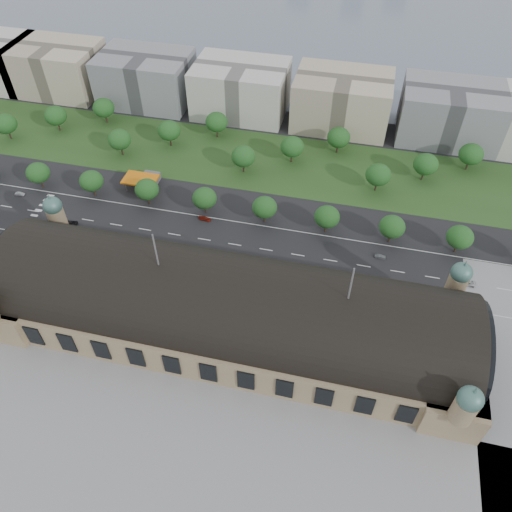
% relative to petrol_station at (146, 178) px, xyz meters
% --- Properties ---
extents(ground, '(900.00, 900.00, 0.00)m').
position_rel_petrol_station_xyz_m(ground, '(53.91, -65.28, -2.95)').
color(ground, black).
rests_on(ground, ground).
extents(station, '(150.00, 48.40, 44.30)m').
position_rel_petrol_station_xyz_m(station, '(53.91, -65.28, 7.33)').
color(station, '#98815E').
rests_on(station, ground).
extents(plaza_south, '(190.00, 48.00, 0.12)m').
position_rel_petrol_station_xyz_m(plaza_south, '(63.91, -109.28, -2.95)').
color(plaza_south, gray).
rests_on(plaza_south, ground).
extents(road_slab, '(260.00, 26.00, 0.10)m').
position_rel_petrol_station_xyz_m(road_slab, '(33.91, -27.28, -2.95)').
color(road_slab, black).
rests_on(road_slab, ground).
extents(grass_belt, '(300.00, 45.00, 0.10)m').
position_rel_petrol_station_xyz_m(grass_belt, '(38.91, 27.72, -2.95)').
color(grass_belt, '#28451B').
rests_on(grass_belt, ground).
extents(petrol_station, '(14.00, 13.00, 5.05)m').
position_rel_petrol_station_xyz_m(petrol_station, '(0.00, 0.00, 0.00)').
color(petrol_station, orange).
rests_on(petrol_station, ground).
extents(lake, '(700.00, 320.00, 0.08)m').
position_rel_petrol_station_xyz_m(lake, '(53.91, 232.72, -2.95)').
color(lake, slate).
rests_on(lake, ground).
extents(office_1, '(45.00, 32.00, 24.00)m').
position_rel_petrol_station_xyz_m(office_1, '(-76.09, 67.72, 9.05)').
color(office_1, '#C0B197').
rests_on(office_1, ground).
extents(office_2, '(45.00, 32.00, 24.00)m').
position_rel_petrol_station_xyz_m(office_2, '(-26.09, 67.72, 9.05)').
color(office_2, gray).
rests_on(office_2, ground).
extents(office_3, '(45.00, 32.00, 24.00)m').
position_rel_petrol_station_xyz_m(office_3, '(23.91, 67.72, 9.05)').
color(office_3, beige).
rests_on(office_3, ground).
extents(office_4, '(45.00, 32.00, 24.00)m').
position_rel_petrol_station_xyz_m(office_4, '(73.91, 67.72, 9.05)').
color(office_4, '#C0B197').
rests_on(office_4, ground).
extents(office_5, '(45.00, 32.00, 24.00)m').
position_rel_petrol_station_xyz_m(office_5, '(123.91, 67.72, 9.05)').
color(office_5, gray).
rests_on(office_5, ground).
extents(tree_row_1, '(9.60, 9.60, 11.52)m').
position_rel_petrol_station_xyz_m(tree_row_1, '(-42.09, -12.28, 4.48)').
color(tree_row_1, '#2D2116').
rests_on(tree_row_1, ground).
extents(tree_row_2, '(9.60, 9.60, 11.52)m').
position_rel_petrol_station_xyz_m(tree_row_2, '(-18.09, -12.28, 4.48)').
color(tree_row_2, '#2D2116').
rests_on(tree_row_2, ground).
extents(tree_row_3, '(9.60, 9.60, 11.52)m').
position_rel_petrol_station_xyz_m(tree_row_3, '(5.91, -12.28, 4.48)').
color(tree_row_3, '#2D2116').
rests_on(tree_row_3, ground).
extents(tree_row_4, '(9.60, 9.60, 11.52)m').
position_rel_petrol_station_xyz_m(tree_row_4, '(29.91, -12.28, 4.48)').
color(tree_row_4, '#2D2116').
rests_on(tree_row_4, ground).
extents(tree_row_5, '(9.60, 9.60, 11.52)m').
position_rel_petrol_station_xyz_m(tree_row_5, '(53.91, -12.28, 4.48)').
color(tree_row_5, '#2D2116').
rests_on(tree_row_5, ground).
extents(tree_row_6, '(9.60, 9.60, 11.52)m').
position_rel_petrol_station_xyz_m(tree_row_6, '(77.91, -12.28, 4.48)').
color(tree_row_6, '#2D2116').
rests_on(tree_row_6, ground).
extents(tree_row_7, '(9.60, 9.60, 11.52)m').
position_rel_petrol_station_xyz_m(tree_row_7, '(101.91, -12.28, 4.48)').
color(tree_row_7, '#2D2116').
rests_on(tree_row_7, ground).
extents(tree_row_8, '(9.60, 9.60, 11.52)m').
position_rel_petrol_station_xyz_m(tree_row_8, '(125.91, -12.28, 4.48)').
color(tree_row_8, '#2D2116').
rests_on(tree_row_8, ground).
extents(tree_belt_0, '(10.40, 10.40, 12.48)m').
position_rel_petrol_station_xyz_m(tree_belt_0, '(-76.09, 17.72, 5.10)').
color(tree_belt_0, '#2D2116').
rests_on(tree_belt_0, ground).
extents(tree_belt_1, '(10.40, 10.40, 12.48)m').
position_rel_petrol_station_xyz_m(tree_belt_1, '(-57.09, 29.72, 5.10)').
color(tree_belt_1, '#2D2116').
rests_on(tree_belt_1, ground).
extents(tree_belt_2, '(10.40, 10.40, 12.48)m').
position_rel_petrol_station_xyz_m(tree_belt_2, '(-38.09, 41.72, 5.10)').
color(tree_belt_2, '#2D2116').
rests_on(tree_belt_2, ground).
extents(tree_belt_3, '(10.40, 10.40, 12.48)m').
position_rel_petrol_station_xyz_m(tree_belt_3, '(-19.09, 17.72, 5.10)').
color(tree_belt_3, '#2D2116').
rests_on(tree_belt_3, ground).
extents(tree_belt_4, '(10.40, 10.40, 12.48)m').
position_rel_petrol_station_xyz_m(tree_belt_4, '(-0.09, 29.72, 5.10)').
color(tree_belt_4, '#2D2116').
rests_on(tree_belt_4, ground).
extents(tree_belt_5, '(10.40, 10.40, 12.48)m').
position_rel_petrol_station_xyz_m(tree_belt_5, '(18.91, 41.72, 5.10)').
color(tree_belt_5, '#2D2116').
rests_on(tree_belt_5, ground).
extents(tree_belt_6, '(10.40, 10.40, 12.48)m').
position_rel_petrol_station_xyz_m(tree_belt_6, '(37.91, 17.72, 5.10)').
color(tree_belt_6, '#2D2116').
rests_on(tree_belt_6, ground).
extents(tree_belt_7, '(10.40, 10.40, 12.48)m').
position_rel_petrol_station_xyz_m(tree_belt_7, '(56.91, 29.72, 5.10)').
color(tree_belt_7, '#2D2116').
rests_on(tree_belt_7, ground).
extents(tree_belt_8, '(10.40, 10.40, 12.48)m').
position_rel_petrol_station_xyz_m(tree_belt_8, '(75.91, 41.72, 5.10)').
color(tree_belt_8, '#2D2116').
rests_on(tree_belt_8, ground).
extents(tree_belt_9, '(10.40, 10.40, 12.48)m').
position_rel_petrol_station_xyz_m(tree_belt_9, '(94.91, 17.72, 5.10)').
color(tree_belt_9, '#2D2116').
rests_on(tree_belt_9, ground).
extents(tree_belt_10, '(10.40, 10.40, 12.48)m').
position_rel_petrol_station_xyz_m(tree_belt_10, '(113.91, 29.72, 5.10)').
color(tree_belt_10, '#2D2116').
rests_on(tree_belt_10, ground).
extents(tree_belt_11, '(10.40, 10.40, 12.48)m').
position_rel_petrol_station_xyz_m(tree_belt_11, '(132.91, 41.72, 5.10)').
color(tree_belt_11, '#2D2116').
rests_on(tree_belt_11, ground).
extents(traffic_car_1, '(3.99, 1.82, 1.27)m').
position_rel_petrol_station_xyz_m(traffic_car_1, '(-48.70, -19.32, -2.31)').
color(traffic_car_1, '#9A9CA2').
rests_on(traffic_car_1, ground).
extents(traffic_car_2, '(5.77, 3.10, 1.54)m').
position_rel_petrol_station_xyz_m(traffic_car_2, '(-19.47, -31.18, -2.18)').
color(traffic_car_2, black).
rests_on(traffic_car_2, ground).
extents(traffic_car_3, '(4.97, 2.27, 1.41)m').
position_rel_petrol_station_xyz_m(traffic_car_3, '(30.88, -16.55, -2.25)').
color(traffic_car_3, maroon).
rests_on(traffic_car_3, ground).
extents(traffic_car_5, '(3.92, 1.38, 1.29)m').
position_rel_petrol_station_xyz_m(traffic_car_5, '(99.36, -21.78, -2.30)').
color(traffic_car_5, '#52555A').
rests_on(traffic_car_5, ground).
extents(traffic_car_6, '(6.01, 3.26, 1.60)m').
position_rel_petrol_station_xyz_m(traffic_car_6, '(129.33, -27.62, -2.15)').
color(traffic_car_6, silver).
rests_on(traffic_car_6, ground).
extents(parked_car_0, '(4.15, 3.18, 1.31)m').
position_rel_petrol_station_xyz_m(parked_car_0, '(-1.53, -44.28, -2.29)').
color(parked_car_0, black).
rests_on(parked_car_0, ground).
extents(parked_car_1, '(6.37, 5.59, 1.63)m').
position_rel_petrol_station_xyz_m(parked_car_1, '(5.58, -40.67, -2.13)').
color(parked_car_1, maroon).
rests_on(parked_car_1, ground).
extents(parked_car_2, '(5.44, 4.37, 1.48)m').
position_rel_petrol_station_xyz_m(parked_car_2, '(-2.03, -44.28, -2.21)').
color(parked_car_2, '#172440').
rests_on(parked_car_2, ground).
extents(parked_car_3, '(4.32, 3.07, 1.36)m').
position_rel_petrol_station_xyz_m(parked_car_3, '(-1.91, -41.20, -2.27)').
color(parked_car_3, '#55595D').
rests_on(parked_car_3, ground).
extents(parked_car_4, '(4.42, 3.65, 1.42)m').
position_rel_petrol_station_xyz_m(parked_car_4, '(4.52, -43.15, -2.24)').
color(parked_car_4, white).
rests_on(parked_car_4, ground).
extents(parked_car_5, '(5.97, 4.77, 1.51)m').
position_rel_petrol_station_xyz_m(parked_car_5, '(9.21, -40.28, -2.19)').
color(parked_car_5, '#9CA0A4').
rests_on(parked_car_5, ground).
extents(parked_car_6, '(6.10, 4.25, 1.64)m').
position_rel_petrol_station_xyz_m(parked_car_6, '(35.91, -43.05, -2.13)').
color(parked_car_6, black).
rests_on(parked_car_6, ground).
extents(bus_west, '(13.40, 4.02, 3.68)m').
position_rel_petrol_station_xyz_m(bus_west, '(28.91, -38.28, -1.11)').
color(bus_west, '#B31C21').
rests_on(bus_west, ground).
extents(bus_mid, '(12.67, 3.69, 3.49)m').
position_rel_petrol_station_xyz_m(bus_mid, '(69.44, -36.68, -1.21)').
color(bus_mid, beige).
rests_on(bus_mid, ground).
extents(bus_east, '(13.44, 4.27, 3.68)m').
position_rel_petrol_station_xyz_m(bus_east, '(83.78, -37.78, -1.11)').
color(bus_east, beige).
rests_on(bus_east, ground).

